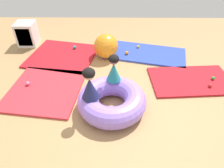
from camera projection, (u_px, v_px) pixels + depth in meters
ground_plane at (107, 105)px, 3.49m from camera, size 8.00×8.00×0.00m
gym_mat_far_right at (145, 53)px, 4.80m from camera, size 1.99×1.28×0.04m
gym_mat_near_left at (45, 90)px, 3.77m from camera, size 1.43×1.45×0.04m
gym_mat_front at (63, 56)px, 4.72m from camera, size 1.66×1.55×0.04m
gym_mat_near_right at (191, 80)px, 3.99m from camera, size 1.61×1.03×0.04m
inflatable_cushion at (112, 101)px, 3.32m from camera, size 1.12×1.12×0.35m
child_in_teal at (114, 68)px, 3.33m from camera, size 0.33×0.33×0.48m
child_in_navy at (90, 84)px, 2.98m from camera, size 0.36×0.36×0.52m
play_ball_red at (210, 85)px, 3.79m from camera, size 0.07×0.07×0.07m
play_ball_orange at (127, 53)px, 4.71m from camera, size 0.08×0.08×0.08m
play_ball_teal at (75, 47)px, 4.91m from camera, size 0.08×0.08×0.08m
play_ball_blue at (109, 52)px, 4.74m from camera, size 0.08×0.08×0.08m
play_ball_pink at (28, 83)px, 3.83m from camera, size 0.08×0.08×0.08m
play_ball_green at (213, 78)px, 3.97m from camera, size 0.07×0.07×0.07m
play_ball_yellow at (138, 47)px, 4.96m from camera, size 0.06×0.06×0.06m
exercise_ball_large at (106, 46)px, 4.55m from camera, size 0.54×0.54×0.54m
storage_cube at (27, 34)px, 5.02m from camera, size 0.44×0.44×0.56m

